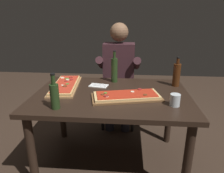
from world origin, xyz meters
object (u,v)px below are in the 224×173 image
pizza_rectangular_left (65,85)px  diner_chair (119,88)px  wine_bottle_dark (114,70)px  tumbler_near_camera (175,100)px  vinegar_bottle_green (55,95)px  dining_table (112,103)px  oil_bottle_amber (177,74)px  pizza_rectangular_front (126,96)px  seated_diner (119,72)px

pizza_rectangular_left → diner_chair: diner_chair is taller
wine_bottle_dark → tumbler_near_camera: (0.52, -0.57, -0.09)m
vinegar_bottle_green → diner_chair: 1.33m
dining_table → pizza_rectangular_left: pizza_rectangular_left is taller
oil_bottle_amber → vinegar_bottle_green: oil_bottle_amber is taller
dining_table → tumbler_near_camera: (0.52, -0.22, 0.14)m
pizza_rectangular_front → oil_bottle_amber: size_ratio=2.15×
dining_table → pizza_rectangular_front: size_ratio=2.21×
vinegar_bottle_green → seated_diner: seated_diner is taller
seated_diner → pizza_rectangular_left: bearing=-129.4°
oil_bottle_amber → diner_chair: 0.92m
pizza_rectangular_left → pizza_rectangular_front: bearing=-21.2°
wine_bottle_dark → oil_bottle_amber: bearing=-7.7°
wine_bottle_dark → oil_bottle_amber: 0.63m
dining_table → pizza_rectangular_left: 0.50m
pizza_rectangular_left → diner_chair: size_ratio=0.72×
pizza_rectangular_front → tumbler_near_camera: (0.38, -0.12, 0.03)m
tumbler_near_camera → diner_chair: diner_chair is taller
wine_bottle_dark → tumbler_near_camera: 0.78m
wine_bottle_dark → tumbler_near_camera: bearing=-47.8°
dining_table → diner_chair: diner_chair is taller
pizza_rectangular_front → diner_chair: (-0.11, 0.96, -0.27)m
oil_bottle_amber → tumbler_near_camera: oil_bottle_amber is taller
dining_table → wine_bottle_dark: (-0.00, 0.35, 0.23)m
pizza_rectangular_front → pizza_rectangular_left: same height
pizza_rectangular_left → oil_bottle_amber: bearing=6.8°
dining_table → seated_diner: 0.74m
vinegar_bottle_green → tumbler_near_camera: (0.92, 0.12, -0.06)m
pizza_rectangular_front → wine_bottle_dark: 0.48m
pizza_rectangular_front → oil_bottle_amber: bearing=36.9°
pizza_rectangular_front → pizza_rectangular_left: bearing=158.8°
pizza_rectangular_left → oil_bottle_amber: 1.10m
pizza_rectangular_front → seated_diner: bearing=97.6°
wine_bottle_dark → diner_chair: size_ratio=0.38×
oil_bottle_amber → seated_diner: seated_diner is taller
pizza_rectangular_left → seated_diner: seated_diner is taller
wine_bottle_dark → vinegar_bottle_green: 0.80m
pizza_rectangular_left → wine_bottle_dark: wine_bottle_dark is taller
pizza_rectangular_left → oil_bottle_amber: size_ratio=2.13×
dining_table → diner_chair: 0.87m
vinegar_bottle_green → diner_chair: vinegar_bottle_green is taller
pizza_rectangular_front → vinegar_bottle_green: vinegar_bottle_green is taller
pizza_rectangular_left → seated_diner: bearing=50.6°
oil_bottle_amber → pizza_rectangular_left: bearing=-173.2°
pizza_rectangular_left → wine_bottle_dark: (0.47, 0.21, 0.11)m
pizza_rectangular_left → vinegar_bottle_green: 0.49m
dining_table → oil_bottle_amber: 0.71m
wine_bottle_dark → vinegar_bottle_green: (-0.40, -0.70, -0.02)m
tumbler_near_camera → seated_diner: seated_diner is taller
wine_bottle_dark → vinegar_bottle_green: size_ratio=1.19×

